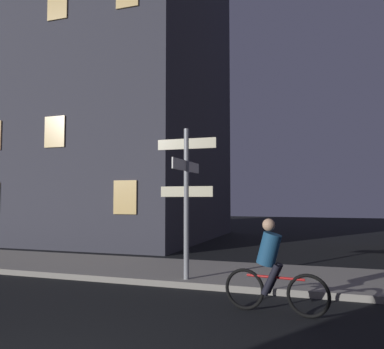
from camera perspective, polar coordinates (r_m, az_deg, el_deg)
name	(u,v)px	position (r m, az deg, el deg)	size (l,w,h in m)	color
sidewalk_kerb	(212,273)	(10.24, 2.92, -14.10)	(40.00, 3.05, 0.14)	gray
signpost	(186,188)	(9.01, -0.81, -2.03)	(1.41, 1.77, 3.42)	gray
cyclist	(272,269)	(7.08, 11.51, -13.26)	(1.81, 0.38, 1.61)	black
building_left_block	(94,63)	(21.92, -14.01, 15.41)	(12.18, 9.93, 18.04)	#383842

